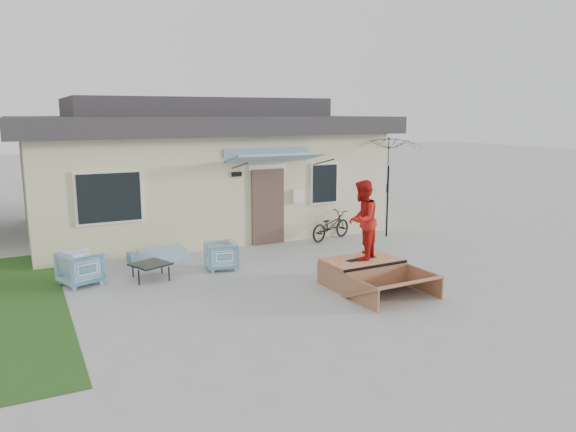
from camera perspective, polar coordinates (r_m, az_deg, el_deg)
name	(u,v)px	position (r m, az deg, el deg)	size (l,w,h in m)	color
ground	(315,296)	(11.18, 2.76, -8.23)	(90.00, 90.00, 0.00)	#A2A2A2
grass_strip	(27,304)	(11.79, -25.45, -8.26)	(1.40, 8.00, 0.01)	#214719
house	(194,165)	(18.05, -9.69, 5.19)	(10.80, 8.49, 4.10)	beige
loveseat	(157,251)	(13.92, -13.38, -3.53)	(1.40, 0.41, 0.55)	teal
armchair_left	(80,266)	(12.56, -20.70, -4.90)	(0.77, 0.72, 0.79)	teal
armchair_right	(221,254)	(12.98, -6.97, -3.95)	(0.70, 0.66, 0.72)	teal
coffee_table	(151,271)	(12.55, -14.04, -5.56)	(0.72, 0.72, 0.36)	black
bicycle	(331,223)	(15.88, 4.45, -0.68)	(0.55, 1.57, 1.00)	black
patio_umbrella	(388,178)	(16.30, 10.34, 3.91)	(2.24, 2.14, 2.20)	black
skate_ramp	(362,272)	(11.93, 7.70, -5.76)	(1.58, 2.11, 0.53)	brown
skateboard	(361,258)	(11.90, 7.59, -4.37)	(0.74, 0.19, 0.05)	black
skater	(362,219)	(11.70, 7.69, -0.28)	(0.82, 0.64, 1.69)	#B01711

